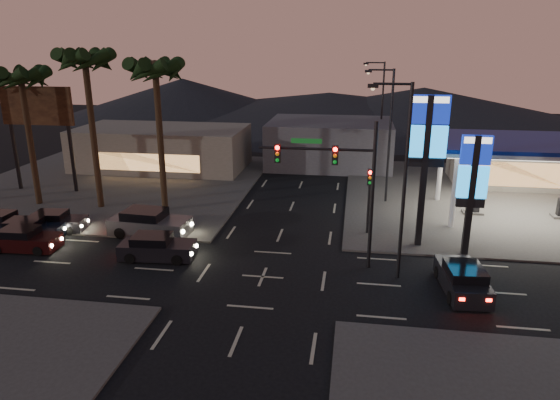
% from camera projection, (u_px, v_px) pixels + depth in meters
% --- Properties ---
extents(ground, '(140.00, 140.00, 0.00)m').
position_uv_depth(ground, '(263.00, 277.00, 26.17)').
color(ground, black).
rests_on(ground, ground).
extents(corner_lot_ne, '(24.00, 24.00, 0.12)m').
position_uv_depth(corner_lot_ne, '(501.00, 199.00, 38.94)').
color(corner_lot_ne, '#47443F').
rests_on(corner_lot_ne, ground).
extents(corner_lot_nw, '(24.00, 24.00, 0.12)m').
position_uv_depth(corner_lot_nw, '(116.00, 183.00, 43.54)').
color(corner_lot_nw, '#47443F').
rests_on(corner_lot_nw, ground).
extents(gas_station, '(12.20, 8.20, 5.47)m').
position_uv_depth(gas_station, '(527.00, 146.00, 33.66)').
color(gas_station, silver).
rests_on(gas_station, ground).
extents(convenience_store, '(10.00, 6.00, 4.00)m').
position_uv_depth(convenience_store, '(513.00, 162.00, 42.79)').
color(convenience_store, '#726B5B').
rests_on(convenience_store, ground).
extents(pylon_sign_tall, '(2.20, 0.35, 9.00)m').
position_uv_depth(pylon_sign_tall, '(427.00, 142.00, 28.22)').
color(pylon_sign_tall, black).
rests_on(pylon_sign_tall, ground).
extents(pylon_sign_short, '(1.60, 0.35, 7.00)m').
position_uv_depth(pylon_sign_short, '(473.00, 177.00, 27.44)').
color(pylon_sign_short, black).
rests_on(pylon_sign_short, ground).
extents(traffic_signal_mast, '(6.10, 0.39, 8.00)m').
position_uv_depth(traffic_signal_mast, '(340.00, 174.00, 25.94)').
color(traffic_signal_mast, black).
rests_on(traffic_signal_mast, ground).
extents(pedestal_signal, '(0.32, 0.39, 4.30)m').
position_uv_depth(pedestal_signal, '(369.00, 191.00, 31.09)').
color(pedestal_signal, black).
rests_on(pedestal_signal, ground).
extents(streetlight_near, '(2.14, 0.25, 10.00)m').
position_uv_depth(streetlight_near, '(401.00, 171.00, 24.42)').
color(streetlight_near, black).
rests_on(streetlight_near, ground).
extents(streetlight_mid, '(2.14, 0.25, 10.00)m').
position_uv_depth(streetlight_mid, '(387.00, 129.00, 36.68)').
color(streetlight_mid, black).
rests_on(streetlight_mid, ground).
extents(streetlight_far, '(2.14, 0.25, 10.00)m').
position_uv_depth(streetlight_far, '(380.00, 106.00, 49.88)').
color(streetlight_far, black).
rests_on(streetlight_far, ground).
extents(palm_a, '(4.41, 4.41, 10.86)m').
position_uv_depth(palm_a, '(156.00, 79.00, 33.59)').
color(palm_a, black).
rests_on(palm_a, ground).
extents(palm_b, '(4.41, 4.41, 11.46)m').
position_uv_depth(palm_b, '(86.00, 70.00, 34.15)').
color(palm_b, black).
rests_on(palm_b, ground).
extents(palm_c, '(4.41, 4.41, 10.26)m').
position_uv_depth(palm_c, '(22.00, 85.00, 35.19)').
color(palm_c, black).
rests_on(palm_c, ground).
extents(billboard, '(6.00, 0.30, 8.50)m').
position_uv_depth(billboard, '(38.00, 114.00, 39.47)').
color(billboard, black).
rests_on(billboard, ground).
extents(building_far_west, '(16.00, 8.00, 4.00)m').
position_uv_depth(building_far_west, '(162.00, 148.00, 48.33)').
color(building_far_west, '#726B5B').
rests_on(building_far_west, ground).
extents(building_far_mid, '(12.00, 9.00, 4.40)m').
position_uv_depth(building_far_mid, '(330.00, 143.00, 49.74)').
color(building_far_mid, '#4C4C51').
rests_on(building_far_mid, ground).
extents(hill_left, '(40.00, 40.00, 6.00)m').
position_uv_depth(hill_left, '(183.00, 96.00, 85.44)').
color(hill_left, black).
rests_on(hill_left, ground).
extents(hill_right, '(50.00, 50.00, 5.00)m').
position_uv_depth(hill_right, '(423.00, 103.00, 79.84)').
color(hill_right, black).
rests_on(hill_right, ground).
extents(hill_center, '(60.00, 60.00, 4.00)m').
position_uv_depth(hill_center, '(329.00, 105.00, 82.15)').
color(hill_center, black).
rests_on(hill_center, ground).
extents(car_lane_a_front, '(4.40, 2.06, 1.40)m').
position_uv_depth(car_lane_a_front, '(156.00, 248.00, 28.26)').
color(car_lane_a_front, black).
rests_on(car_lane_a_front, ground).
extents(car_lane_a_mid, '(4.16, 1.88, 1.34)m').
position_uv_depth(car_lane_a_mid, '(24.00, 240.00, 29.47)').
color(car_lane_a_mid, black).
rests_on(car_lane_a_mid, ground).
extents(car_lane_a_rear, '(4.18, 2.08, 1.32)m').
position_uv_depth(car_lane_a_rear, '(29.00, 230.00, 30.99)').
color(car_lane_a_rear, black).
rests_on(car_lane_a_rear, ground).
extents(car_lane_b_front, '(5.26, 2.48, 1.68)m').
position_uv_depth(car_lane_b_front, '(149.00, 223.00, 31.66)').
color(car_lane_b_front, '#515153').
rests_on(car_lane_b_front, ground).
extents(car_lane_b_mid, '(4.12, 2.06, 1.30)m').
position_uv_depth(car_lane_b_mid, '(54.00, 222.00, 32.44)').
color(car_lane_b_mid, black).
rests_on(car_lane_b_mid, ground).
extents(car_lane_b_rear, '(4.09, 1.79, 1.32)m').
position_uv_depth(car_lane_b_rear, '(1.00, 223.00, 32.24)').
color(car_lane_b_rear, '#330E12').
rests_on(car_lane_b_rear, ground).
extents(suv_station, '(2.16, 4.48, 1.45)m').
position_uv_depth(suv_station, '(463.00, 279.00, 24.43)').
color(suv_station, black).
rests_on(suv_station, ground).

